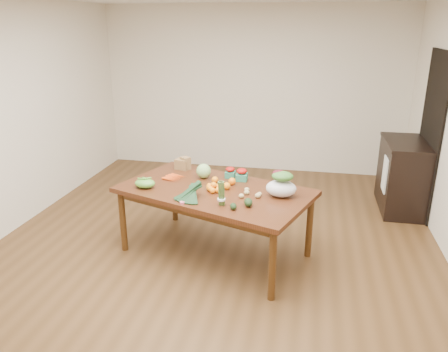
% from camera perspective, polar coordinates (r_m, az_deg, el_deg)
% --- Properties ---
extents(floor, '(6.00, 6.00, 0.00)m').
position_cam_1_polar(floor, '(4.95, -1.42, -9.57)').
color(floor, brown).
rests_on(floor, ground).
extents(room_walls, '(5.02, 6.02, 2.70)m').
position_cam_1_polar(room_walls, '(4.46, -1.56, 5.79)').
color(room_walls, silver).
rests_on(room_walls, floor).
extents(dining_table, '(2.21, 1.68, 0.75)m').
position_cam_1_polar(dining_table, '(4.72, -1.20, -5.97)').
color(dining_table, '#492511').
rests_on(dining_table, floor).
extents(doorway_dark, '(0.02, 1.00, 2.10)m').
position_cam_1_polar(doorway_dark, '(6.16, 25.32, 4.87)').
color(doorway_dark, black).
rests_on(doorway_dark, floor).
extents(cabinet, '(0.52, 1.02, 0.94)m').
position_cam_1_polar(cabinet, '(6.30, 22.21, 0.05)').
color(cabinet, black).
rests_on(cabinet, floor).
extents(dish_towel, '(0.02, 0.28, 0.45)m').
position_cam_1_polar(dish_towel, '(6.00, 20.25, 0.20)').
color(dish_towel, white).
rests_on(dish_towel, cabinet).
extents(paper_bag, '(0.26, 0.24, 0.15)m').
position_cam_1_polar(paper_bag, '(5.20, -5.48, 1.69)').
color(paper_bag, olive).
rests_on(paper_bag, dining_table).
extents(cabbage, '(0.16, 0.16, 0.16)m').
position_cam_1_polar(cabbage, '(4.89, -2.68, 0.66)').
color(cabbage, '#9DC773').
rests_on(cabbage, dining_table).
extents(strawberry_basket_a, '(0.14, 0.14, 0.10)m').
position_cam_1_polar(strawberry_basket_a, '(4.91, 0.81, 0.36)').
color(strawberry_basket_a, red).
rests_on(strawberry_basket_a, dining_table).
extents(strawberry_basket_b, '(0.15, 0.15, 0.11)m').
position_cam_1_polar(strawberry_basket_b, '(4.82, 2.33, 0.04)').
color(strawberry_basket_b, red).
rests_on(strawberry_basket_b, dining_table).
extents(orange_a, '(0.07, 0.07, 0.07)m').
position_cam_1_polar(orange_a, '(4.74, -1.20, -0.50)').
color(orange_a, orange).
rests_on(orange_a, dining_table).
extents(orange_b, '(0.08, 0.08, 0.08)m').
position_cam_1_polar(orange_b, '(4.69, 1.06, -0.69)').
color(orange_b, orange).
rests_on(orange_b, dining_table).
extents(orange_c, '(0.08, 0.08, 0.08)m').
position_cam_1_polar(orange_c, '(4.56, 0.37, -1.31)').
color(orange_c, orange).
rests_on(orange_c, dining_table).
extents(mandarin_cluster, '(0.23, 0.23, 0.10)m').
position_cam_1_polar(mandarin_cluster, '(4.52, -1.36, -1.35)').
color(mandarin_cluster, orange).
rests_on(mandarin_cluster, dining_table).
extents(carrots, '(0.28, 0.28, 0.03)m').
position_cam_1_polar(carrots, '(4.92, -6.64, -0.17)').
color(carrots, '#EF4F14').
rests_on(carrots, dining_table).
extents(snap_pea_bag, '(0.22, 0.16, 0.10)m').
position_cam_1_polar(snap_pea_bag, '(4.67, -10.29, -0.95)').
color(snap_pea_bag, '#63AC3A').
rests_on(snap_pea_bag, dining_table).
extents(kale_bunch, '(0.44, 0.48, 0.16)m').
position_cam_1_polar(kale_bunch, '(4.28, -4.71, -2.17)').
color(kale_bunch, black).
rests_on(kale_bunch, dining_table).
extents(asparagus_bundle, '(0.11, 0.14, 0.26)m').
position_cam_1_polar(asparagus_bundle, '(4.13, -0.34, -2.27)').
color(asparagus_bundle, '#567A38').
rests_on(asparagus_bundle, dining_table).
extents(potato_a, '(0.06, 0.05, 0.05)m').
position_cam_1_polar(potato_a, '(4.43, 2.98, -2.14)').
color(potato_a, '#D2BE79').
rests_on(potato_a, dining_table).
extents(potato_b, '(0.05, 0.05, 0.05)m').
position_cam_1_polar(potato_b, '(4.34, 2.29, -2.61)').
color(potato_b, '#CEC076').
rests_on(potato_b, dining_table).
extents(potato_c, '(0.05, 0.05, 0.04)m').
position_cam_1_polar(potato_c, '(4.40, 4.65, -2.37)').
color(potato_c, tan).
rests_on(potato_c, dining_table).
extents(potato_d, '(0.05, 0.05, 0.05)m').
position_cam_1_polar(potato_d, '(4.50, 3.00, -1.79)').
color(potato_d, tan).
rests_on(potato_d, dining_table).
extents(potato_e, '(0.06, 0.05, 0.05)m').
position_cam_1_polar(potato_e, '(4.35, 4.43, -2.57)').
color(potato_e, tan).
rests_on(potato_e, dining_table).
extents(avocado_a, '(0.09, 0.11, 0.06)m').
position_cam_1_polar(avocado_a, '(4.07, 1.22, -3.99)').
color(avocado_a, black).
rests_on(avocado_a, dining_table).
extents(avocado_b, '(0.11, 0.14, 0.08)m').
position_cam_1_polar(avocado_b, '(4.15, 3.19, -3.45)').
color(avocado_b, black).
rests_on(avocado_b, dining_table).
extents(salad_bag, '(0.37, 0.32, 0.24)m').
position_cam_1_polar(salad_bag, '(4.38, 7.48, -1.21)').
color(salad_bag, silver).
rests_on(salad_bag, dining_table).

